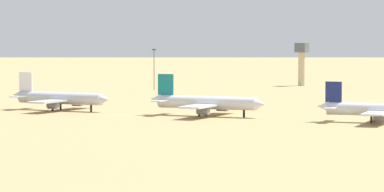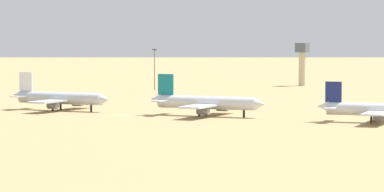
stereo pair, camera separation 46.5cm
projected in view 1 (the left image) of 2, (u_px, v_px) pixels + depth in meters
The scene contains 7 objects.
ground at pixel (118, 115), 368.39m from camera, with size 4000.00×4000.00×0.00m, color tan.
ridge_far_west at pixel (172, 22), 1611.27m from camera, with size 347.34×250.64×61.39m, color gray.
parked_jet_white_2 at pixel (59, 98), 388.83m from camera, with size 37.81×31.67×12.51m.
parked_jet_teal_3 at pixel (206, 103), 364.96m from camera, with size 39.10×32.93×12.91m.
parked_jet_navy_4 at pixel (376, 110), 340.28m from camera, with size 35.71×30.39×11.81m.
control_tower at pixel (302, 60), 544.14m from camera, with size 5.20×5.20×19.89m.
light_pole_mid at pixel (154, 67), 509.40m from camera, with size 1.80×0.50×17.76m.
Camera 1 is at (194.40, -312.51, 28.74)m, focal length 109.99 mm.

